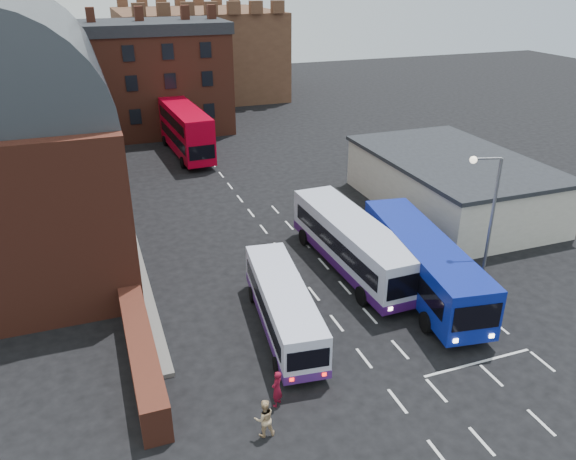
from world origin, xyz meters
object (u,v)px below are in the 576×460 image
object	(u,v)px
bus_red_double	(186,130)
pedestrian_beige	(264,418)
street_lamp	(487,217)
bus_blue	(422,261)
bus_white_outbound	(283,304)
bus_white_inbound	(353,241)
pedestrian_red	(277,389)

from	to	relation	value
bus_red_double	pedestrian_beige	size ratio (longest dim) A/B	7.11
street_lamp	bus_blue	bearing A→B (deg)	138.79
bus_red_double	pedestrian_beige	xyz separation A→B (m)	(-4.31, -38.92, -1.72)
street_lamp	bus_red_double	bearing A→B (deg)	106.85
bus_red_double	bus_white_outbound	bearing A→B (deg)	85.08
pedestrian_beige	bus_white_inbound	bearing A→B (deg)	-126.60
bus_white_inbound	pedestrian_red	bearing A→B (deg)	47.96
bus_white_outbound	pedestrian_beige	distance (m)	7.47
bus_blue	bus_white_inbound	bearing A→B (deg)	-46.62
pedestrian_red	pedestrian_beige	bearing A→B (deg)	12.14
bus_white_inbound	street_lamp	world-z (taller)	street_lamp
bus_white_outbound	pedestrian_red	distance (m)	5.72
bus_white_inbound	bus_red_double	distance (m)	28.00
bus_blue	bus_red_double	size ratio (longest dim) A/B	1.03
bus_blue	bus_white_outbound	bearing A→B (deg)	14.34
bus_white_inbound	street_lamp	distance (m)	8.25
bus_white_inbound	bus_blue	xyz separation A→B (m)	(2.63, -3.74, 0.02)
bus_blue	pedestrian_red	xyz separation A→B (m)	(-11.04, -6.19, -1.12)
bus_red_double	pedestrian_red	size ratio (longest dim) A/B	6.99
street_lamp	pedestrian_beige	world-z (taller)	street_lamp
street_lamp	bus_white_outbound	bearing A→B (deg)	174.49
bus_white_outbound	pedestrian_beige	size ratio (longest dim) A/B	5.74
bus_white_inbound	street_lamp	xyz separation A→B (m)	(4.94, -5.76, 3.23)
pedestrian_red	bus_blue	bearing A→B (deg)	166.84
pedestrian_red	street_lamp	bearing A→B (deg)	154.90
bus_white_outbound	pedestrian_red	xyz separation A→B (m)	(-2.17, -5.25, -0.69)
bus_red_double	pedestrian_beige	bearing A→B (deg)	80.71
bus_white_outbound	bus_blue	xyz separation A→B (m)	(8.87, 0.94, 0.43)
pedestrian_beige	pedestrian_red	bearing A→B (deg)	-122.35
bus_blue	pedestrian_beige	distance (m)	14.35
bus_white_outbound	bus_red_double	xyz separation A→B (m)	(1.10, 32.20, 1.02)
bus_white_inbound	bus_white_outbound	bearing A→B (deg)	35.10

